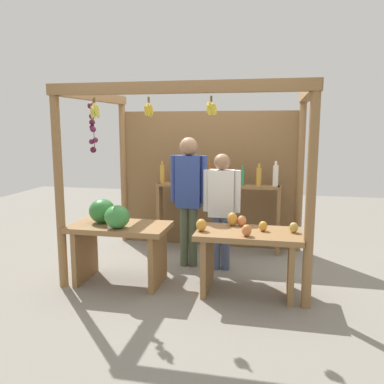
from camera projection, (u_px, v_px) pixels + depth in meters
name	position (u px, v px, depth m)	size (l,w,h in m)	color
ground_plane	(195.00, 266.00, 5.40)	(12.00, 12.00, 0.00)	gray
market_stall	(201.00, 162.00, 5.59)	(2.85, 2.07, 2.30)	olive
fruit_counter_left	(116.00, 232.00, 4.73)	(1.15, 0.68, 1.00)	olive
fruit_counter_right	(248.00, 247.00, 4.45)	(1.16, 0.64, 0.86)	olive
bottle_shelf_unit	(218.00, 197.00, 5.93)	(1.82, 0.22, 1.36)	olive
vendor_man	(189.00, 189.00, 5.24)	(0.48, 0.23, 1.71)	#49573F
vendor_woman	(222.00, 202.00, 5.13)	(0.48, 0.20, 1.51)	#495779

